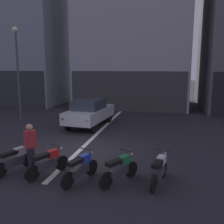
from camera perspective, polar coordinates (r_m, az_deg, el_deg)
The scene contains 12 objects.
ground_plane at distance 10.71m, azimuth -7.81°, elevation -9.07°, with size 120.00×120.00×0.00m, color #232328.
lane_centre_line at distance 16.25m, azimuth -0.52°, elevation -2.23°, with size 0.20×18.00×0.01m, color silver.
building_corner_left at distance 28.30m, azimuth -20.54°, elevation 19.90°, with size 9.96×9.36×17.13m.
building_mid_block at distance 24.53m, azimuth 5.36°, elevation 24.12°, with size 9.55×8.45×18.84m.
car_silver_crossing_near at distance 14.92m, azimuth -5.16°, elevation 0.04°, with size 2.15×4.25×1.64m.
street_lamp at distance 17.18m, azimuth -20.84°, elevation 10.22°, with size 0.36×0.36×5.99m.
motorcycle_silver_row_leftmost at distance 9.16m, azimuth -21.30°, elevation -10.06°, with size 0.73×1.58×0.98m.
motorcycle_red_row_left_mid at distance 8.58m, azimuth -14.47°, elevation -11.06°, with size 0.85×1.51×0.98m.
motorcycle_blue_row_centre at distance 7.97m, azimuth -7.20°, elevation -12.50°, with size 0.72×1.58×0.98m.
motorcycle_green_row_right_mid at distance 7.84m, azimuth 1.78°, elevation -12.82°, with size 0.95×1.45×0.98m.
motorcycle_white_row_rightmost at distance 7.90m, azimuth 10.81°, elevation -12.81°, with size 0.59×1.64×0.98m.
person_by_motorcycles at distance 8.90m, azimuth -18.17°, elevation -7.76°, with size 0.41×0.41×1.67m.
Camera 1 is at (3.55, -9.46, 3.54)m, focal length 39.92 mm.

